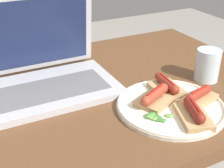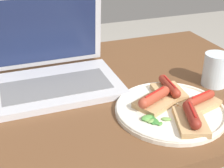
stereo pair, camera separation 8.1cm
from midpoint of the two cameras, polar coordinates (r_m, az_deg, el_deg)
desk at (r=0.94m, az=-9.21°, el=-7.30°), size 1.23×0.74×0.76m
laptop at (r=0.93m, az=-14.37°, el=1.99°), size 0.37×0.27×0.25m
plate at (r=0.82m, az=7.90°, el=-4.06°), size 0.28×0.28×0.02m
sausage_toast_left at (r=0.81m, az=4.97°, el=-2.58°), size 0.12×0.11×0.04m
sausage_toast_middle at (r=0.83m, az=12.87°, el=-2.43°), size 0.12×0.08×0.04m
sausage_toast_right at (r=0.87m, az=7.32°, el=-0.47°), size 0.08×0.11×0.04m
sausage_toast_extra at (r=0.76m, az=11.80°, el=-5.37°), size 0.10×0.13×0.04m
salad_pile at (r=0.76m, az=5.05°, el=-5.97°), size 0.07×0.07×0.01m
drinking_glass at (r=0.97m, az=14.84°, el=3.32°), size 0.07×0.07×0.10m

